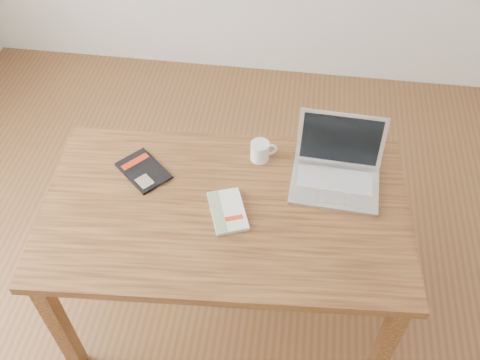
# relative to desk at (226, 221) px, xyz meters

# --- Properties ---
(room) EXTENTS (4.04, 4.04, 2.70)m
(room) POSITION_rel_desk_xyz_m (-0.10, -0.09, 0.69)
(room) COLOR brown
(room) RESTS_ON ground
(desk) EXTENTS (1.50, 0.93, 0.75)m
(desk) POSITION_rel_desk_xyz_m (0.00, 0.00, 0.00)
(desk) COLOR brown
(desk) RESTS_ON ground
(white_guidebook) EXTENTS (0.19, 0.24, 0.02)m
(white_guidebook) POSITION_rel_desk_xyz_m (0.01, -0.03, 0.10)
(white_guidebook) COLOR beige
(white_guidebook) RESTS_ON desk
(black_guidebook) EXTENTS (0.26, 0.25, 0.01)m
(black_guidebook) POSITION_rel_desk_xyz_m (-0.37, 0.14, 0.10)
(black_guidebook) COLOR black
(black_guidebook) RESTS_ON desk
(laptop) EXTENTS (0.36, 0.32, 0.24)m
(laptop) POSITION_rel_desk_xyz_m (0.42, 0.21, 0.14)
(laptop) COLOR silver
(laptop) RESTS_ON desk
(coffee_mug) EXTENTS (0.11, 0.08, 0.09)m
(coffee_mug) POSITION_rel_desk_xyz_m (0.11, 0.28, 0.13)
(coffee_mug) COLOR white
(coffee_mug) RESTS_ON desk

